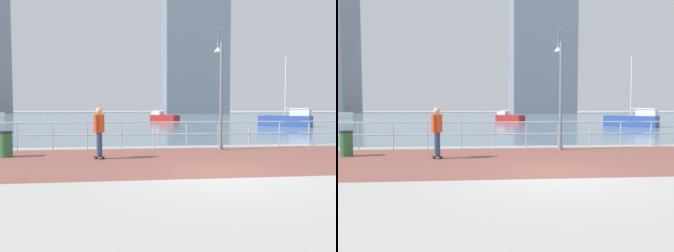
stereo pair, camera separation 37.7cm
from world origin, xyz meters
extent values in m
plane|color=#ADAAA5|center=(0.00, 40.00, 0.00)|extent=(220.00, 220.00, 0.00)
cube|color=brown|center=(0.00, 2.47, 0.00)|extent=(28.00, 6.03, 0.01)
cube|color=slate|center=(0.00, 50.49, 0.00)|extent=(180.00, 88.00, 0.00)
cylinder|color=#B2BCC1|center=(-7.00, 5.49, 0.57)|extent=(0.05, 0.05, 1.14)
cylinder|color=#B2BCC1|center=(-5.60, 5.49, 0.57)|extent=(0.05, 0.05, 1.14)
cylinder|color=#B2BCC1|center=(-4.20, 5.49, 0.57)|extent=(0.05, 0.05, 1.14)
cylinder|color=#B2BCC1|center=(-2.80, 5.49, 0.57)|extent=(0.05, 0.05, 1.14)
cylinder|color=#B2BCC1|center=(-1.40, 5.49, 0.57)|extent=(0.05, 0.05, 1.14)
cylinder|color=#B2BCC1|center=(0.00, 5.49, 0.57)|extent=(0.05, 0.05, 1.14)
cylinder|color=#B2BCC1|center=(1.40, 5.49, 0.57)|extent=(0.05, 0.05, 1.14)
cylinder|color=#B2BCC1|center=(2.80, 5.49, 0.57)|extent=(0.05, 0.05, 1.14)
cylinder|color=#B2BCC1|center=(4.20, 5.49, 0.57)|extent=(0.05, 0.05, 1.14)
cylinder|color=#B2BCC1|center=(5.60, 5.49, 0.57)|extent=(0.05, 0.05, 1.14)
cylinder|color=#B2BCC1|center=(0.00, 5.49, 1.14)|extent=(25.20, 0.06, 0.06)
cylinder|color=#B2BCC1|center=(0.00, 5.49, 0.63)|extent=(25.20, 0.06, 0.06)
cylinder|color=slate|center=(1.34, 4.89, 0.10)|extent=(0.19, 0.19, 0.20)
cylinder|color=slate|center=(1.34, 4.89, 2.23)|extent=(0.12, 0.12, 4.46)
cylinder|color=slate|center=(1.34, 4.96, 5.00)|extent=(0.08, 0.18, 0.11)
cylinder|color=slate|center=(1.34, 5.11, 4.96)|extent=(0.08, 0.19, 0.15)
cylinder|color=slate|center=(1.34, 5.24, 4.87)|extent=(0.08, 0.19, 0.18)
cylinder|color=slate|center=(1.34, 5.35, 4.75)|extent=(0.08, 0.16, 0.19)
cylinder|color=slate|center=(1.34, 5.41, 4.61)|extent=(0.08, 0.13, 0.19)
cylinder|color=slate|center=(1.34, 5.43, 4.45)|extent=(0.08, 0.09, 0.17)
cone|color=silver|center=(1.34, 5.43, 4.26)|extent=(0.36, 0.36, 0.22)
cylinder|color=black|center=(-3.61, 2.93, 0.03)|extent=(0.07, 0.05, 0.06)
cylinder|color=black|center=(-3.58, 3.00, 0.03)|extent=(0.07, 0.05, 0.06)
cylinder|color=black|center=(-3.37, 2.84, 0.03)|extent=(0.07, 0.05, 0.06)
cylinder|color=black|center=(-3.35, 2.91, 0.03)|extent=(0.07, 0.05, 0.06)
cube|color=black|center=(-3.48, 2.92, 0.08)|extent=(0.41, 0.25, 0.02)
cylinder|color=#384C7A|center=(-3.51, 2.85, 0.50)|extent=(0.17, 0.17, 0.83)
cylinder|color=#384C7A|center=(-3.45, 3.00, 0.50)|extent=(0.17, 0.17, 0.83)
cube|color=#D84C1E|center=(-3.48, 2.92, 1.22)|extent=(0.35, 0.40, 0.61)
cylinder|color=#D84C1E|center=(-3.56, 2.71, 1.24)|extent=(0.12, 0.12, 0.58)
cylinder|color=#D84C1E|center=(-3.40, 3.14, 1.24)|extent=(0.12, 0.12, 0.58)
sphere|color=#DBAD89|center=(-3.48, 2.92, 1.64)|extent=(0.23, 0.23, 0.23)
cylinder|color=#2D6638|center=(-6.83, 3.79, 0.42)|extent=(0.44, 0.44, 0.85)
cylinder|color=#262628|center=(-6.83, 3.79, 0.89)|extent=(0.46, 0.46, 0.08)
cube|color=#284799|center=(11.91, 20.59, 0.50)|extent=(4.38, 4.22, 1.00)
cube|color=silver|center=(12.93, 19.64, 1.27)|extent=(1.91, 1.88, 0.55)
cylinder|color=silver|center=(11.91, 20.59, 3.76)|extent=(0.11, 0.11, 5.53)
cylinder|color=silver|center=(12.66, 19.89, 1.66)|extent=(1.59, 1.49, 0.09)
cube|color=#B21E1E|center=(1.84, 31.49, 0.41)|extent=(3.46, 3.64, 0.82)
cube|color=silver|center=(1.06, 32.34, 1.05)|extent=(1.55, 1.58, 0.46)
cylinder|color=silver|center=(1.84, 31.49, 3.11)|extent=(0.09, 0.09, 4.57)
cylinder|color=silver|center=(1.27, 32.12, 1.37)|extent=(1.22, 1.33, 0.07)
cube|color=slate|center=(16.53, 87.61, 20.97)|extent=(17.62, 14.48, 41.94)
camera|label=1|loc=(-2.45, -8.47, 1.78)|focal=35.21mm
camera|label=2|loc=(-2.08, -8.51, 1.78)|focal=35.21mm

